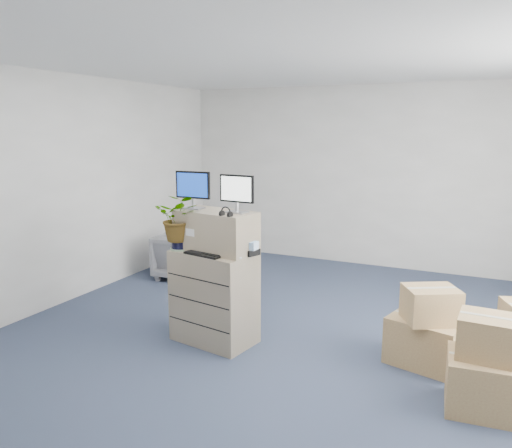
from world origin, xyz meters
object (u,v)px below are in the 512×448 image
at_px(filing_cabinet_lower, 214,297).
at_px(water_bottle, 223,241).
at_px(potted_plant, 179,224).
at_px(office_chair, 183,253).
at_px(keyboard, 205,254).
at_px(monitor_right, 237,192).
at_px(monitor_left, 193,188).

xyz_separation_m(filing_cabinet_lower, water_bottle, (0.10, 0.01, 0.59)).
relative_size(potted_plant, office_chair, 0.81).
relative_size(keyboard, potted_plant, 0.70).
bearing_deg(office_chair, monitor_right, 128.87).
bearing_deg(water_bottle, keyboard, -123.17).
bearing_deg(filing_cabinet_lower, keyboard, -83.59).
bearing_deg(water_bottle, monitor_right, 11.02).
xyz_separation_m(water_bottle, potted_plant, (-0.45, -0.07, 0.14)).
height_order(filing_cabinet_lower, potted_plant, potted_plant).
relative_size(filing_cabinet_lower, monitor_right, 2.54).
height_order(filing_cabinet_lower, office_chair, filing_cabinet_lower).
relative_size(monitor_right, potted_plant, 0.64).
bearing_deg(keyboard, water_bottle, 68.10).
bearing_deg(potted_plant, keyboard, -15.22).
height_order(monitor_left, keyboard, monitor_left).
distance_m(keyboard, potted_plant, 0.44).
distance_m(filing_cabinet_lower, monitor_left, 1.12).
distance_m(monitor_right, water_bottle, 0.51).
relative_size(monitor_right, water_bottle, 1.56).
bearing_deg(keyboard, monitor_right, 48.89).
distance_m(water_bottle, office_chair, 2.46).
bearing_deg(keyboard, monitor_left, 150.21).
bearing_deg(potted_plant, monitor_left, 56.41).
bearing_deg(filing_cabinet_lower, monitor_left, 175.11).
xyz_separation_m(filing_cabinet_lower, potted_plant, (-0.35, -0.06, 0.73)).
bearing_deg(water_bottle, monitor_left, 171.11).
relative_size(monitor_left, keyboard, 0.95).
height_order(filing_cabinet_lower, monitor_right, monitor_right).
height_order(keyboard, potted_plant, potted_plant).
relative_size(monitor_right, keyboard, 0.91).
height_order(water_bottle, office_chair, water_bottle).
relative_size(monitor_left, office_chair, 0.54).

